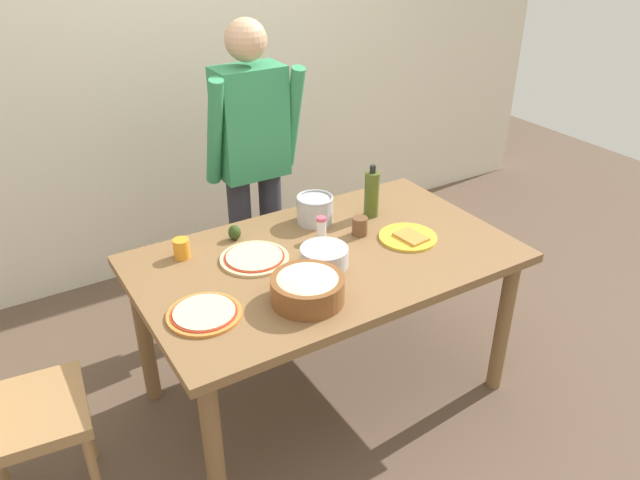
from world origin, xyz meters
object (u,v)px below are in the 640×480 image
object	(u,v)px
mixing_bowl_steel	(324,257)
olive_oil_bottle	(372,194)
steel_pot	(315,209)
plate_with_slice	(408,237)
avocado	(235,232)
pizza_cooked_on_tray	(204,313)
chair_wooden_left	(2,406)
cup_orange	(182,248)
salt_shaker	(321,228)
pizza_raw_on_board	(254,258)
cup_small_brown	(360,226)
person_cook	(253,158)
popcorn_bowl	(307,287)
dining_table	(326,273)

from	to	relation	value
mixing_bowl_steel	olive_oil_bottle	distance (m)	0.52
mixing_bowl_steel	steel_pot	xyz separation A→B (m)	(0.17, 0.35, 0.03)
plate_with_slice	avocado	size ratio (longest dim) A/B	3.71
mixing_bowl_steel	olive_oil_bottle	xyz separation A→B (m)	(0.43, 0.27, 0.07)
pizza_cooked_on_tray	mixing_bowl_steel	world-z (taller)	mixing_bowl_steel
chair_wooden_left	cup_orange	xyz separation A→B (m)	(0.79, 0.28, 0.26)
salt_shaker	olive_oil_bottle	bearing A→B (deg)	12.59
pizza_raw_on_board	olive_oil_bottle	xyz separation A→B (m)	(0.66, 0.08, 0.10)
olive_oil_bottle	avocado	world-z (taller)	olive_oil_bottle
cup_small_brown	chair_wooden_left	bearing A→B (deg)	-178.08
person_cook	pizza_raw_on_board	distance (m)	0.72
popcorn_bowl	steel_pot	size ratio (longest dim) A/B	1.61
popcorn_bowl	avocado	distance (m)	0.58
chair_wooden_left	salt_shaker	bearing A→B (deg)	4.60
pizza_cooked_on_tray	chair_wooden_left	bearing A→B (deg)	167.20
steel_pot	cup_small_brown	size ratio (longest dim) A/B	2.04
mixing_bowl_steel	salt_shaker	xyz separation A→B (m)	(0.11, 0.20, 0.01)
cup_small_brown	avocado	distance (m)	0.56
dining_table	popcorn_bowl	distance (m)	0.38
person_cook	pizza_raw_on_board	world-z (taller)	person_cook
cup_orange	cup_small_brown	xyz separation A→B (m)	(0.75, -0.23, 0.00)
pizza_cooked_on_tray	olive_oil_bottle	world-z (taller)	olive_oil_bottle
dining_table	mixing_bowl_steel	world-z (taller)	mixing_bowl_steel
popcorn_bowl	pizza_raw_on_board	bearing A→B (deg)	95.79
person_cook	avocado	world-z (taller)	person_cook
plate_with_slice	cup_orange	size ratio (longest dim) A/B	3.06
salt_shaker	chair_wooden_left	bearing A→B (deg)	-175.40
mixing_bowl_steel	steel_pot	size ratio (longest dim) A/B	1.15
person_cook	popcorn_bowl	bearing A→B (deg)	-105.16
pizza_raw_on_board	plate_with_slice	bearing A→B (deg)	-16.28
plate_with_slice	avocado	xyz separation A→B (m)	(-0.66, 0.40, 0.03)
person_cook	salt_shaker	size ratio (longest dim) A/B	15.28
person_cook	pizza_cooked_on_tray	size ratio (longest dim) A/B	5.86
pizza_cooked_on_tray	popcorn_bowl	distance (m)	0.39
pizza_cooked_on_tray	steel_pot	distance (m)	0.85
cup_orange	cup_small_brown	size ratio (longest dim) A/B	1.00
dining_table	plate_with_slice	bearing A→B (deg)	-10.11
steel_pot	olive_oil_bottle	bearing A→B (deg)	-17.23
pizza_raw_on_board	avocado	xyz separation A→B (m)	(0.00, 0.20, 0.03)
pizza_raw_on_board	olive_oil_bottle	bearing A→B (deg)	7.16
chair_wooden_left	steel_pot	bearing A→B (deg)	10.44
pizza_cooked_on_tray	avocado	xyz separation A→B (m)	(0.34, 0.47, 0.03)
popcorn_bowl	cup_small_brown	world-z (taller)	popcorn_bowl
pizza_raw_on_board	popcorn_bowl	bearing A→B (deg)	-84.21
dining_table	plate_with_slice	xyz separation A→B (m)	(0.39, -0.07, 0.10)
mixing_bowl_steel	cup_small_brown	bearing A→B (deg)	27.00
cup_small_brown	steel_pot	bearing A→B (deg)	116.76
dining_table	avocado	world-z (taller)	avocado
person_cook	avocado	size ratio (longest dim) A/B	23.14
olive_oil_bottle	dining_table	bearing A→B (deg)	-151.44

